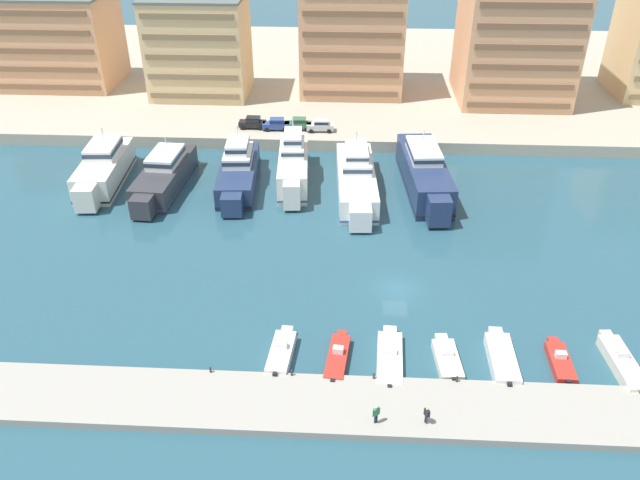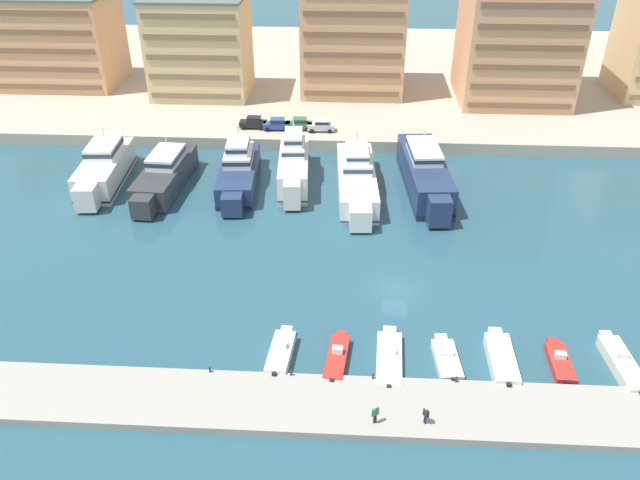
% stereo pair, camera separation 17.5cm
% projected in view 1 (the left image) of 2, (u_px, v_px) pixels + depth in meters
% --- Properties ---
extents(ground_plane, '(400.00, 400.00, 0.00)m').
position_uv_depth(ground_plane, '(396.00, 289.00, 63.86)').
color(ground_plane, '#285160').
extents(quay_promenade, '(180.00, 70.00, 1.78)m').
position_uv_depth(quay_promenade, '(379.00, 76.00, 121.85)').
color(quay_promenade, '#ADA38E').
rests_on(quay_promenade, ground).
extents(pier_dock, '(120.00, 6.29, 0.70)m').
position_uv_depth(pier_dock, '(407.00, 409.00, 49.64)').
color(pier_dock, '#9E998E').
rests_on(pier_dock, ground).
extents(yacht_ivory_far_left, '(5.78, 17.54, 6.99)m').
position_uv_depth(yacht_ivory_far_left, '(103.00, 169.00, 83.20)').
color(yacht_ivory_far_left, silver).
rests_on(yacht_ivory_far_left, ground).
extents(yacht_charcoal_left, '(5.50, 18.06, 6.34)m').
position_uv_depth(yacht_charcoal_left, '(164.00, 175.00, 82.15)').
color(yacht_charcoal_left, '#333338').
rests_on(yacht_charcoal_left, ground).
extents(yacht_navy_mid_left, '(5.66, 18.23, 7.63)m').
position_uv_depth(yacht_navy_mid_left, '(238.00, 171.00, 82.75)').
color(yacht_navy_mid_left, navy).
rests_on(yacht_navy_mid_left, ground).
extents(yacht_ivory_center_left, '(4.79, 17.31, 8.34)m').
position_uv_depth(yacht_ivory_center_left, '(293.00, 165.00, 83.44)').
color(yacht_ivory_center_left, silver).
rests_on(yacht_ivory_center_left, ground).
extents(yacht_white_center, '(5.71, 20.80, 7.52)m').
position_uv_depth(yacht_white_center, '(356.00, 178.00, 80.88)').
color(yacht_white_center, white).
rests_on(yacht_white_center, ground).
extents(yacht_navy_center_right, '(6.38, 21.41, 7.13)m').
position_uv_depth(yacht_navy_center_right, '(424.00, 173.00, 81.71)').
color(yacht_navy_center_right, navy).
rests_on(yacht_navy_center_right, ground).
extents(motorboat_white_far_left, '(2.30, 6.43, 1.54)m').
position_uv_depth(motorboat_white_far_left, '(281.00, 353.00, 54.93)').
color(motorboat_white_far_left, white).
rests_on(motorboat_white_far_left, ground).
extents(motorboat_red_left, '(2.26, 6.67, 1.40)m').
position_uv_depth(motorboat_red_left, '(338.00, 357.00, 54.56)').
color(motorboat_red_left, red).
rests_on(motorboat_red_left, ground).
extents(motorboat_white_mid_left, '(2.50, 7.96, 1.14)m').
position_uv_depth(motorboat_white_mid_left, '(390.00, 358.00, 54.56)').
color(motorboat_white_mid_left, white).
rests_on(motorboat_white_mid_left, ground).
extents(motorboat_cream_center_left, '(2.36, 6.01, 1.21)m').
position_uv_depth(motorboat_cream_center_left, '(447.00, 359.00, 54.43)').
color(motorboat_cream_center_left, beige).
rests_on(motorboat_cream_center_left, ground).
extents(motorboat_white_center, '(2.26, 7.33, 1.09)m').
position_uv_depth(motorboat_white_center, '(502.00, 358.00, 54.29)').
color(motorboat_white_center, white).
rests_on(motorboat_white_center, ground).
extents(motorboat_red_center_right, '(1.82, 5.86, 1.28)m').
position_uv_depth(motorboat_red_center_right, '(560.00, 361.00, 54.18)').
color(motorboat_red_center_right, red).
rests_on(motorboat_red_center_right, ground).
extents(motorboat_cream_mid_right, '(2.34, 7.87, 1.60)m').
position_uv_depth(motorboat_cream_mid_right, '(622.00, 363.00, 53.78)').
color(motorboat_cream_mid_right, beige).
rests_on(motorboat_cream_mid_right, ground).
extents(car_black_far_left, '(4.11, 1.95, 1.80)m').
position_uv_depth(car_black_far_left, '(253.00, 122.00, 95.79)').
color(car_black_far_left, black).
rests_on(car_black_far_left, quay_promenade).
extents(car_blue_left, '(4.16, 2.05, 1.80)m').
position_uv_depth(car_blue_left, '(276.00, 124.00, 95.23)').
color(car_blue_left, '#28428E').
rests_on(car_blue_left, quay_promenade).
extents(car_green_mid_left, '(4.12, 1.96, 1.80)m').
position_uv_depth(car_green_mid_left, '(298.00, 123.00, 95.35)').
color(car_green_mid_left, '#2D6642').
rests_on(car_green_mid_left, quay_promenade).
extents(car_silver_center_left, '(4.18, 2.07, 1.80)m').
position_uv_depth(car_silver_center_left, '(321.00, 125.00, 94.74)').
color(car_silver_center_left, '#B7BCC1').
rests_on(car_silver_center_left, quay_promenade).
extents(apartment_block_far_left, '(21.06, 14.58, 17.82)m').
position_uv_depth(apartment_block_far_left, '(55.00, 39.00, 111.07)').
color(apartment_block_far_left, tan).
rests_on(apartment_block_far_left, quay_promenade).
extents(apartment_block_left, '(16.57, 12.67, 18.41)m').
position_uv_depth(apartment_block_left, '(199.00, 46.00, 105.92)').
color(apartment_block_left, '#E0BC84').
rests_on(apartment_block_left, quay_promenade).
extents(apartment_block_mid_left, '(17.65, 14.30, 21.80)m').
position_uv_depth(apartment_block_mid_left, '(352.00, 33.00, 106.72)').
color(apartment_block_mid_left, tan).
rests_on(apartment_block_mid_left, quay_promenade).
extents(apartment_block_center_left, '(18.22, 16.97, 27.04)m').
position_uv_depth(apartment_block_center_left, '(519.00, 23.00, 101.75)').
color(apartment_block_center_left, tan).
rests_on(apartment_block_center_left, quay_promenade).
extents(pedestrian_near_edge, '(0.58, 0.47, 1.77)m').
position_uv_depth(pedestrian_near_edge, '(376.00, 413.00, 47.46)').
color(pedestrian_near_edge, '#282D3D').
rests_on(pedestrian_near_edge, pier_dock).
extents(pedestrian_far_side, '(0.46, 0.50, 1.63)m').
position_uv_depth(pedestrian_far_side, '(427.00, 414.00, 47.47)').
color(pedestrian_far_side, '#282D3D').
rests_on(pedestrian_far_side, pier_dock).
extents(bollard_west, '(0.20, 0.20, 0.61)m').
position_uv_depth(bollard_west, '(210.00, 369.00, 52.48)').
color(bollard_west, '#2D2D33').
rests_on(bollard_west, pier_dock).
extents(bollard_west_mid, '(0.20, 0.20, 0.61)m').
position_uv_depth(bollard_west_mid, '(292.00, 372.00, 52.17)').
color(bollard_west_mid, '#2D2D33').
rests_on(bollard_west_mid, pier_dock).
extents(bollard_east_mid, '(0.20, 0.20, 0.61)m').
position_uv_depth(bollard_east_mid, '(374.00, 375.00, 51.85)').
color(bollard_east_mid, '#2D2D33').
rests_on(bollard_east_mid, pier_dock).
extents(bollard_east, '(0.20, 0.20, 0.61)m').
position_uv_depth(bollard_east, '(457.00, 379.00, 51.54)').
color(bollard_east, '#2D2D33').
rests_on(bollard_east, pier_dock).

